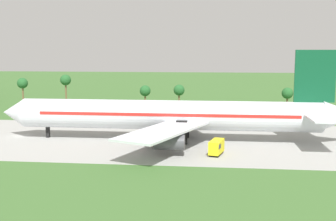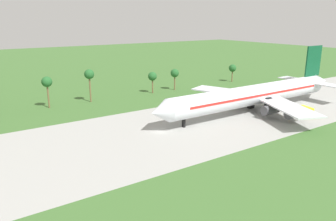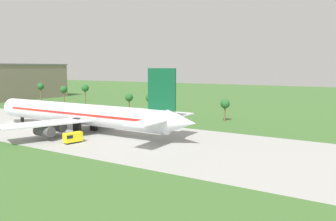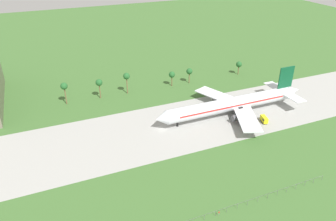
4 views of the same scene
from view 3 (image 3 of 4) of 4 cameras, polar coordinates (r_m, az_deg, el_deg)
ground_plane at (r=137.38m, az=-25.60°, el=-1.79°), size 600.00×600.00×0.00m
taxiway_strip at (r=137.38m, az=-25.60°, el=-1.79°), size 320.00×44.00×0.02m
jet_airliner at (r=107.26m, az=-14.81°, el=-0.63°), size 80.73×51.65×20.30m
baggage_tug at (r=92.99m, az=-16.30°, el=-4.54°), size 3.20×5.37×2.93m
terminal_building at (r=239.26m, az=-25.41°, el=4.64°), size 36.72×61.20×22.68m
palm_tree_row at (r=156.18m, az=-10.39°, el=2.93°), size 109.09×3.60×12.19m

